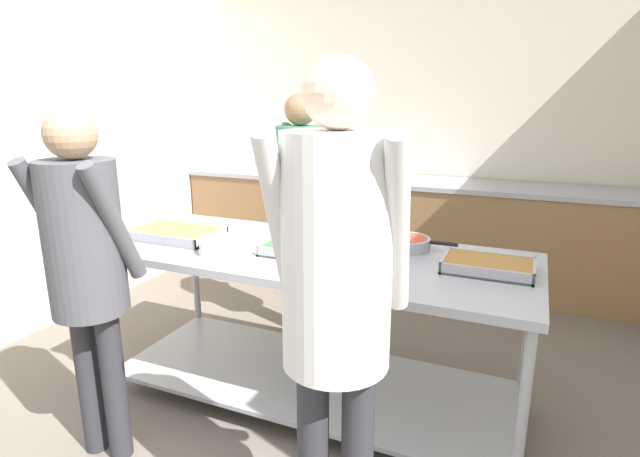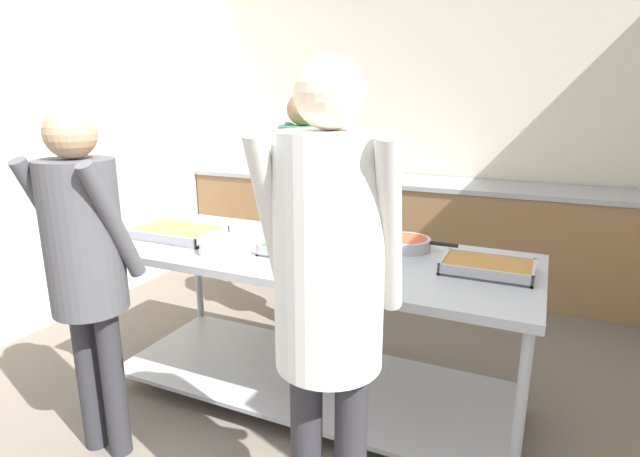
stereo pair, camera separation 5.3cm
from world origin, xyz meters
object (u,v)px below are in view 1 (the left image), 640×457
(serving_tray_roast, at_px, (488,266))
(serving_tray_vegetables, at_px, (307,248))
(guest_serving_right, at_px, (336,279))
(cook_behind_counter, at_px, (301,189))
(guest_serving_left, at_px, (85,252))
(sauce_pan, at_px, (406,242))
(water_bottle, at_px, (334,161))
(plate_stack, at_px, (226,246))
(serving_tray_greens, at_px, (176,234))

(serving_tray_roast, bearing_deg, serving_tray_vegetables, -174.86)
(serving_tray_vegetables, height_order, serving_tray_roast, same)
(guest_serving_right, xyz_separation_m, cook_behind_counter, (-0.91, 1.65, -0.05))
(serving_tray_vegetables, relative_size, guest_serving_left, 0.26)
(serving_tray_roast, xyz_separation_m, guest_serving_right, (-0.38, -0.94, 0.20))
(sauce_pan, height_order, guest_serving_right, guest_serving_right)
(serving_tray_roast, distance_m, water_bottle, 2.63)
(guest_serving_left, bearing_deg, serving_tray_roast, 27.54)
(sauce_pan, distance_m, guest_serving_left, 1.54)
(sauce_pan, bearing_deg, cook_behind_counter, 149.08)
(plate_stack, relative_size, water_bottle, 0.99)
(serving_tray_vegetables, distance_m, guest_serving_right, 1.01)
(serving_tray_vegetables, relative_size, cook_behind_counter, 0.25)
(water_bottle, bearing_deg, plate_stack, -81.69)
(sauce_pan, bearing_deg, guest_serving_right, -87.28)
(serving_tray_vegetables, xyz_separation_m, serving_tray_roast, (0.88, 0.08, -0.00))
(water_bottle, bearing_deg, sauce_pan, -58.21)
(water_bottle, bearing_deg, guest_serving_left, -89.61)
(plate_stack, height_order, serving_tray_vegetables, plate_stack)
(serving_tray_greens, distance_m, guest_serving_right, 1.55)
(cook_behind_counter, bearing_deg, sauce_pan, -30.92)
(serving_tray_roast, bearing_deg, cook_behind_counter, 151.03)
(cook_behind_counter, bearing_deg, serving_tray_roast, -28.97)
(serving_tray_greens, bearing_deg, guest_serving_left, -81.93)
(guest_serving_left, bearing_deg, water_bottle, 90.39)
(guest_serving_left, bearing_deg, sauce_pan, 41.78)
(serving_tray_roast, bearing_deg, serving_tray_greens, -176.13)
(serving_tray_greens, distance_m, cook_behind_counter, 0.93)
(plate_stack, distance_m, guest_serving_left, 0.67)
(sauce_pan, height_order, cook_behind_counter, cook_behind_counter)
(plate_stack, distance_m, serving_tray_roast, 1.28)
(serving_tray_vegetables, bearing_deg, serving_tray_greens, -177.53)
(plate_stack, height_order, water_bottle, water_bottle)
(sauce_pan, distance_m, cook_behind_counter, 1.01)
(guest_serving_left, height_order, cook_behind_counter, cook_behind_counter)
(plate_stack, height_order, guest_serving_right, guest_serving_right)
(serving_tray_vegetables, bearing_deg, guest_serving_right, -59.78)
(plate_stack, distance_m, cook_behind_counter, 0.96)
(plate_stack, distance_m, sauce_pan, 0.94)
(plate_stack, relative_size, sauce_pan, 0.69)
(guest_serving_left, distance_m, water_bottle, 2.91)
(plate_stack, relative_size, guest_serving_right, 0.16)
(guest_serving_left, distance_m, cook_behind_counter, 1.57)
(guest_serving_right, relative_size, cook_behind_counter, 1.05)
(guest_serving_right, bearing_deg, serving_tray_roast, 67.97)
(plate_stack, distance_m, serving_tray_vegetables, 0.41)
(cook_behind_counter, bearing_deg, serving_tray_vegetables, -62.68)
(plate_stack, xyz_separation_m, serving_tray_roast, (1.26, 0.24, -0.01))
(plate_stack, relative_size, cook_behind_counter, 0.17)
(serving_tray_vegetables, bearing_deg, water_bottle, 108.44)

